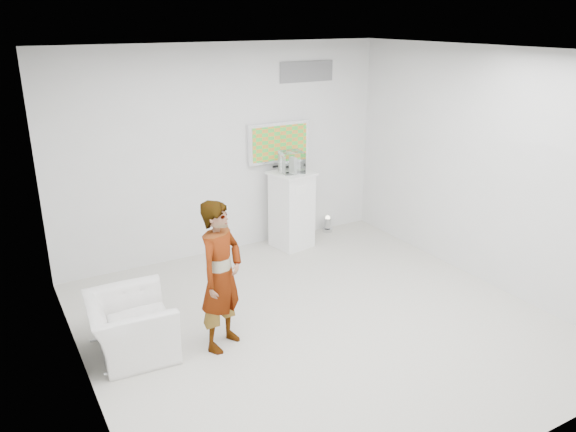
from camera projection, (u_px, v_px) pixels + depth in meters
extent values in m
cube|color=beige|center=(317.00, 321.00, 6.46)|extent=(5.00, 5.00, 0.01)
cube|color=#2A2A2C|center=(322.00, 52.00, 5.45)|extent=(5.00, 5.00, 0.01)
cube|color=silver|center=(225.00, 151.00, 8.00)|extent=(5.00, 0.01, 3.00)
cube|color=silver|center=(513.00, 293.00, 3.91)|extent=(5.00, 0.01, 3.00)
cube|color=silver|center=(73.00, 242.00, 4.79)|extent=(0.01, 5.00, 3.00)
cube|color=silver|center=(485.00, 168.00, 7.12)|extent=(0.01, 5.00, 3.00)
cube|color=silver|center=(279.00, 142.00, 8.34)|extent=(1.00, 0.08, 0.60)
cube|color=slate|center=(307.00, 72.00, 8.27)|extent=(0.90, 0.02, 0.30)
imported|color=silver|center=(221.00, 276.00, 5.75)|extent=(0.71, 0.64, 1.62)
imported|color=silver|center=(131.00, 326.00, 5.79)|extent=(0.90, 1.01, 0.61)
cube|color=white|center=(292.00, 210.00, 8.42)|extent=(0.65, 0.65, 1.16)
cylinder|color=silver|center=(328.00, 224.00, 9.13)|extent=(0.20, 0.20, 0.26)
cube|color=white|center=(292.00, 162.00, 8.17)|extent=(0.36, 0.36, 0.31)
cube|color=white|center=(292.00, 164.00, 8.18)|extent=(0.06, 0.18, 0.24)
cube|color=white|center=(221.00, 207.00, 5.81)|extent=(0.11, 0.15, 0.04)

